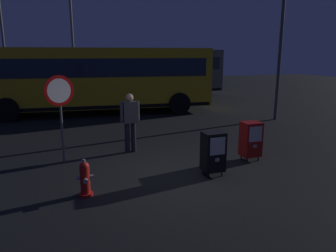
% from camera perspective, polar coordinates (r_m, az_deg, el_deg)
% --- Properties ---
extents(ground_plane, '(60.00, 60.00, 0.00)m').
position_cam_1_polar(ground_plane, '(7.31, 0.87, -9.07)').
color(ground_plane, black).
extents(fire_hydrant, '(0.33, 0.32, 0.75)m').
position_cam_1_polar(fire_hydrant, '(6.46, -14.77, -9.18)').
color(fire_hydrant, red).
rests_on(fire_hydrant, ground_plane).
extents(newspaper_box_primary, '(0.48, 0.42, 1.02)m').
position_cam_1_polar(newspaper_box_primary, '(8.50, 14.73, -2.29)').
color(newspaper_box_primary, black).
rests_on(newspaper_box_primary, ground_plane).
extents(newspaper_box_secondary, '(0.48, 0.42, 1.02)m').
position_cam_1_polar(newspaper_box_secondary, '(7.26, 8.17, -4.57)').
color(newspaper_box_secondary, black).
rests_on(newspaper_box_secondary, ground_plane).
extents(stop_sign, '(0.71, 0.31, 2.23)m').
position_cam_1_polar(stop_sign, '(8.29, -18.95, 4.34)').
color(stop_sign, '#4C4F54').
rests_on(stop_sign, ground_plane).
extents(pedestrian, '(0.55, 0.22, 1.67)m').
position_cam_1_polar(pedestrian, '(8.88, -6.89, 1.19)').
color(pedestrian, black).
rests_on(pedestrian, ground_plane).
extents(bus_near, '(10.70, 3.62, 3.00)m').
position_cam_1_polar(bus_near, '(15.22, -12.82, 8.70)').
color(bus_near, gold).
rests_on(bus_near, ground_plane).
extents(bus_far, '(10.75, 3.96, 3.00)m').
position_cam_1_polar(bus_far, '(19.96, -4.65, 9.89)').
color(bus_far, '#4C5156').
rests_on(bus_far, ground_plane).
extents(street_light_near_right, '(0.32, 0.32, 6.67)m').
position_cam_1_polar(street_light_near_right, '(19.27, -16.92, 15.78)').
color(street_light_near_right, '#4C4F54').
rests_on(street_light_near_right, ground_plane).
extents(street_light_far_left, '(0.32, 0.32, 7.10)m').
position_cam_1_polar(street_light_far_left, '(21.09, -27.79, 15.21)').
color(street_light_far_left, '#4C4F54').
rests_on(street_light_far_left, ground_plane).
extents(street_light_far_right, '(0.32, 0.32, 6.64)m').
position_cam_1_polar(street_light_far_right, '(14.04, 19.92, 16.81)').
color(street_light_far_right, '#4C4F54').
rests_on(street_light_far_right, ground_plane).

